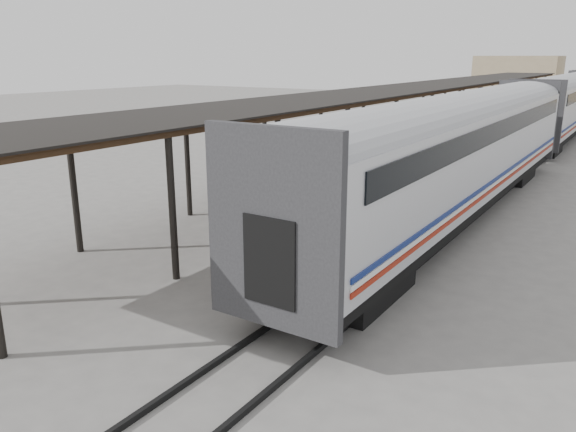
# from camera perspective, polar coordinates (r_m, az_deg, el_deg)

# --- Properties ---
(ground) EXTENTS (160.00, 160.00, 0.00)m
(ground) POSITION_cam_1_polar(r_m,az_deg,el_deg) (16.40, -2.97, -5.11)
(ground) COLOR slate
(ground) RESTS_ON ground
(train) EXTENTS (3.45, 76.01, 4.01)m
(train) POSITION_cam_1_polar(r_m,az_deg,el_deg) (46.62, 26.26, 10.38)
(train) COLOR silver
(train) RESTS_ON ground
(canopy) EXTENTS (4.90, 64.30, 4.15)m
(canopy) POSITION_cam_1_polar(r_m,az_deg,el_deg) (38.46, 14.53, 12.62)
(canopy) COLOR #422B19
(canopy) RESTS_ON ground
(rails) EXTENTS (1.54, 150.00, 0.12)m
(rails) POSITION_cam_1_polar(r_m,az_deg,el_deg) (47.07, 25.91, 7.22)
(rails) COLOR black
(rails) RESTS_ON ground
(building_left) EXTENTS (12.00, 8.00, 6.00)m
(building_left) POSITION_cam_1_polar(r_m,az_deg,el_deg) (96.29, 22.28, 13.04)
(building_left) COLOR tan
(building_left) RESTS_ON ground
(baggage_cart) EXTENTS (1.50, 2.52, 0.86)m
(baggage_cart) POSITION_cam_1_polar(r_m,az_deg,el_deg) (15.55, -1.68, -3.74)
(baggage_cart) COLOR brown
(baggage_cart) RESTS_ON ground
(suitcase_stack) EXTENTS (1.29, 1.01, 0.57)m
(suitcase_stack) POSITION_cam_1_polar(r_m,az_deg,el_deg) (15.73, -1.14, -1.93)
(suitcase_stack) COLOR #3C3D3F
(suitcase_stack) RESTS_ON baggage_cart
(luggage_tug) EXTENTS (1.47, 1.89, 1.47)m
(luggage_tug) POSITION_cam_1_polar(r_m,az_deg,el_deg) (32.85, 13.01, 6.38)
(luggage_tug) COLOR maroon
(luggage_tug) RESTS_ON ground
(porter) EXTENTS (0.42, 0.61, 1.60)m
(porter) POSITION_cam_1_polar(r_m,az_deg,el_deg) (14.59, -2.36, -0.90)
(porter) COLOR navy
(porter) RESTS_ON baggage_cart
(pedestrian) EXTENTS (1.17, 0.54, 1.95)m
(pedestrian) POSITION_cam_1_polar(r_m,az_deg,el_deg) (31.62, 13.43, 6.55)
(pedestrian) COLOR black
(pedestrian) RESTS_ON ground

